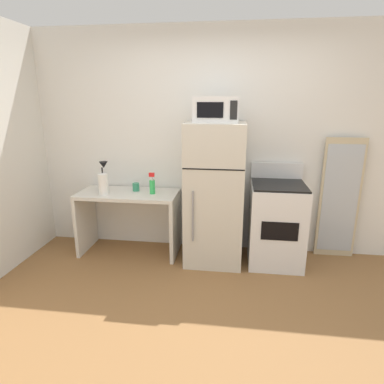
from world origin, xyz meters
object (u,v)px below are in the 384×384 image
Objects in this scene: coffee_mug at (136,187)px; refrigerator at (215,194)px; desk_lamp at (103,171)px; leaning_mirror at (340,199)px; microwave at (216,109)px; oven_range at (276,223)px; desk at (129,211)px; paper_towel_roll at (103,184)px; spray_bottle at (152,185)px.

refrigerator reaches higher than coffee_mug.
leaning_mirror is at bearing 3.99° from desk_lamp.
microwave reaches higher than coffee_mug.
refrigerator is 1.43× the size of oven_range.
desk is 0.30m from coffee_mug.
refrigerator is 0.76m from oven_range.
paper_towel_roll is 2.70m from leaning_mirror.
leaning_mirror is at bearing 5.34° from desk.
leaning_mirror is at bearing 10.93° from refrigerator.
spray_bottle is at bearing 11.08° from paper_towel_roll.
spray_bottle reaches higher than desk.
paper_towel_roll is at bearing -71.28° from desk_lamp.
refrigerator reaches higher than leaning_mirror.
paper_towel_roll reaches higher than desk.
coffee_mug is 0.38m from paper_towel_roll.
coffee_mug is at bearing 7.01° from desk_lamp.
paper_towel_roll is at bearing -154.00° from desk.
spray_bottle is at bearing -4.79° from desk_lamp.
spray_bottle is 0.23× the size of oven_range.
paper_towel_roll is at bearing -172.62° from leaning_mirror.
spray_bottle is 0.72m from refrigerator.
oven_range is at bearing -3.86° from coffee_mug.
oven_range is at bearing 2.67° from paper_towel_roll.
coffee_mug is 0.25m from spray_bottle.
desk is 1.05× the size of oven_range.
coffee_mug is at bearing 172.29° from refrigerator.
coffee_mug is 0.95m from refrigerator.
refrigerator is at bearing -7.71° from coffee_mug.
microwave is at bearing -3.75° from desk.
microwave reaches higher than refrigerator.
microwave is at bearing 2.38° from paper_towel_roll.
desk is 4.83× the size of paper_towel_roll.
refrigerator reaches higher than desk.
desk_lamp is at bearing 108.72° from paper_towel_roll.
desk is 1.71m from oven_range.
desk is 0.74× the size of refrigerator.
paper_towel_roll is 0.52× the size of microwave.
oven_range is 0.80m from leaning_mirror.
spray_bottle reaches higher than coffee_mug.
oven_range reaches higher than desk.
coffee_mug is 1.67m from oven_range.
microwave is (1.26, 0.05, 0.83)m from paper_towel_roll.
desk_lamp is (-0.30, 0.04, 0.47)m from desk.
coffee_mug is 0.09× the size of oven_range.
desk_lamp is 0.77× the size of microwave.
desk is at bearing 179.06° from oven_range.
oven_range reaches higher than spray_bottle.
refrigerator is (1.26, 0.07, -0.09)m from paper_towel_roll.
desk is at bearing 177.44° from refrigerator.
refrigerator is at bearing -3.59° from desk_lamp.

